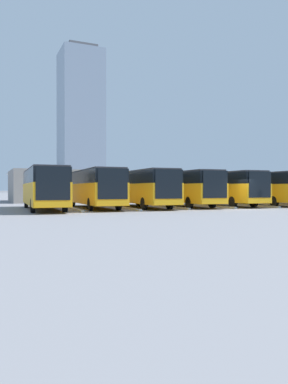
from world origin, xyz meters
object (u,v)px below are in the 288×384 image
Objects in this scene: bus_3 at (221,187)px; bus_7 at (44,187)px; bus_6 at (94,187)px; bus_2 at (259,187)px; bus_4 at (182,187)px; bus_1 at (286,187)px; bus_5 at (141,187)px.

bus_3 and bus_7 have the same top height.
bus_7 is at bearing 11.11° from bus_6.
bus_6 is 4.42m from bus_7.
bus_2 is 1.00× the size of bus_4.
bus_6 is at bearing 1.08° from bus_3.
bus_1 is 1.00× the size of bus_4.
bus_2 is 13.13m from bus_5.
bus_3 is 17.50m from bus_7.
bus_3 and bus_6 have the same top height.
bus_2 is at bearing 179.99° from bus_6.
bus_1 is 8.75m from bus_3.
bus_1 is 1.00× the size of bus_3.
bus_4 is at bearing -2.08° from bus_2.
bus_1 is at bearing -177.64° from bus_6.
bus_5 is 8.75m from bus_7.
bus_1 is at bearing -168.25° from bus_2.
bus_7 is (17.49, 0.28, 0.00)m from bus_3.
bus_3 is 1.00× the size of bus_7.
bus_3 is (8.75, 0.24, 0.00)m from bus_1.
bus_1 and bus_6 have the same top height.
bus_2 is 1.00× the size of bus_5.
bus_4 is (4.37, -0.27, 0.00)m from bus_3.
bus_4 is at bearing -174.90° from bus_7.
bus_1 and bus_2 have the same top height.
bus_2 is at bearing -179.37° from bus_5.
bus_2 is 1.00× the size of bus_7.
bus_3 is at bearing 179.11° from bus_4.
bus_3 is at bearing 4.27° from bus_1.
bus_3 is 1.00× the size of bus_5.
bus_7 is at bearing 5.10° from bus_4.
bus_2 is 17.51m from bus_6.
bus_3 is 1.00× the size of bus_6.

